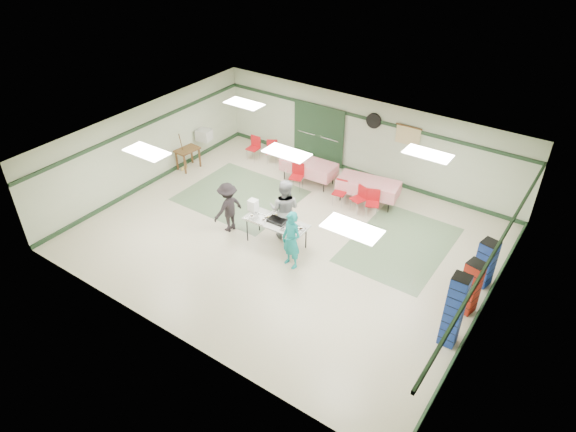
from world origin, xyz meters
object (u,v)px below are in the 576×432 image
Objects in this scene: chair_c at (373,200)px; chair_loose_a at (272,149)px; office_printer at (204,135)px; chair_d at (297,174)px; chair_a at (360,196)px; broom at (183,151)px; chair_b at (340,190)px; crate_stack_red at (471,287)px; chair_loose_b at (254,145)px; volunteer_grey at (284,209)px; volunteer_dark at (228,207)px; crate_stack_blue_b at (454,311)px; printer_table at (187,152)px; serving_table at (276,223)px; volunteer_teal at (291,240)px; crate_stack_blue_a at (485,263)px; dining_table_a at (368,186)px; dining_table_b at (309,167)px.

chair_c is 1.03× the size of chair_loose_a.
chair_d is at bearing -8.20° from office_printer.
broom is at bearing -149.47° from chair_a.
office_printer is at bearing 173.95° from chair_b.
chair_c is at bearing 146.97° from crate_stack_red.
crate_stack_red is (4.81, -2.41, 0.22)m from chair_b.
chair_loose_b is at bearing -170.14° from chair_a.
volunteer_grey reaches higher than chair_c.
chair_b is at bearing -118.35° from volunteer_grey.
chair_loose_b is (-2.10, 3.91, -0.23)m from volunteer_dark.
crate_stack_red reaches higher than chair_loose_a.
crate_stack_blue_b is (6.43, -3.63, 0.39)m from chair_d.
chair_a is at bearing 15.05° from printer_table.
chair_loose_a is at bearing -151.90° from volunteer_dark.
volunteer_dark is at bearing -49.63° from office_printer.
serving_table is 3.24m from chair_c.
chair_c is (1.50, 2.86, -0.20)m from serving_table.
broom reaches higher than chair_c.
chair_loose_a reaches higher than printer_table.
volunteer_teal is 3.40m from chair_a.
crate_stack_blue_b is 10.87m from office_printer.
chair_loose_b is at bearing 166.64° from crate_stack_blue_a.
volunteer_dark reaches higher than broom.
chair_a reaches higher than serving_table.
crate_stack_blue_a is (4.13, -1.24, 0.14)m from chair_a.
volunteer_dark is 4.46m from dining_table_a.
chair_loose_b is 9.09m from crate_stack_blue_a.
chair_a is 0.61× the size of broom.
chair_d is 6.87m from crate_stack_red.
crate_stack_red is at bearing 24.71° from volunteer_teal.
chair_d is at bearing 20.52° from printer_table.
chair_d is (-1.61, 0.01, 0.05)m from chair_b.
volunteer_teal is at bearing 90.75° from volunteer_dark.
chair_a reaches higher than chair_loose_a.
crate_stack_blue_a is (8.20, -2.28, 0.14)m from chair_loose_a.
chair_a is at bearing -45.58° from chair_loose_a.
crate_stack_red is 2.95× the size of office_printer.
chair_a is 0.43m from chair_c.
chair_loose_b is at bearing 153.14° from crate_stack_blue_b.
chair_loose_b is at bearing 171.84° from dining_table_b.
chair_c is 0.66× the size of crate_stack_blue_a.
chair_a is 2.30m from chair_d.
chair_a is 0.64× the size of crate_stack_blue_a.
chair_a is at bearing 138.75° from crate_stack_blue_b.
office_printer is at bearing 178.21° from dining_table_a.
chair_b reaches higher than dining_table_a.
volunteer_dark is 1.77× the size of printer_table.
printer_table is at bearing 157.68° from serving_table.
volunteer_grey is 2.23× the size of chair_b.
volunteer_teal is 6.41m from printer_table.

